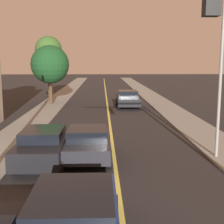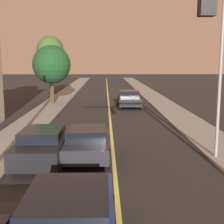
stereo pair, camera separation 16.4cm
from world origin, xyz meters
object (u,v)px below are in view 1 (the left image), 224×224
at_px(car_near_lane_second, 88,143).
at_px(tree_left_far, 49,50).
at_px(tree_left_near, 50,65).
at_px(car_outer_lane_second, 44,145).
at_px(streetlamp_right, 214,47).
at_px(car_near_lane_front, 74,223).
at_px(car_far_oncoming, 128,99).

height_order(car_near_lane_second, tree_left_far, tree_left_far).
relative_size(tree_left_near, tree_left_far, 0.86).
xyz_separation_m(car_outer_lane_second, tree_left_far, (-2.90, 19.36, 4.56)).
bearing_deg(streetlamp_right, car_near_lane_second, 178.77).
bearing_deg(streetlamp_right, car_near_lane_front, -127.99).
height_order(car_outer_lane_second, streetlamp_right, streetlamp_right).
bearing_deg(streetlamp_right, car_outer_lane_second, -177.75).
distance_m(tree_left_near, tree_left_far, 2.12).
bearing_deg(car_far_oncoming, car_near_lane_front, 82.27).
xyz_separation_m(car_near_lane_front, car_outer_lane_second, (-1.83, 6.53, -0.02)).
height_order(car_near_lane_front, car_outer_lane_second, car_near_lane_front).
distance_m(car_outer_lane_second, car_far_oncoming, 16.51).
bearing_deg(car_near_lane_second, tree_left_near, 104.09).
bearing_deg(tree_left_far, car_near_lane_second, -76.00).
relative_size(car_near_lane_second, tree_left_near, 0.73).
xyz_separation_m(car_near_lane_front, tree_left_near, (-4.37, 24.35, 3.13)).
bearing_deg(tree_left_far, car_far_oncoming, -24.75).
bearing_deg(car_outer_lane_second, car_near_lane_front, -74.39).
distance_m(streetlamp_right, tree_left_near, 20.05).
height_order(car_near_lane_front, car_far_oncoming, car_near_lane_front).
xyz_separation_m(car_near_lane_front, streetlamp_right, (5.32, 6.81, 4.02)).
bearing_deg(car_far_oncoming, streetlamp_right, 98.41).
relative_size(streetlamp_right, tree_left_far, 1.12).
bearing_deg(tree_left_far, car_outer_lane_second, -81.47).
bearing_deg(car_near_lane_front, car_far_oncoming, 82.27).
height_order(car_far_oncoming, tree_left_near, tree_left_near).
distance_m(car_near_lane_second, car_outer_lane_second, 1.87).
xyz_separation_m(car_outer_lane_second, streetlamp_right, (7.15, 0.28, 4.04)).
bearing_deg(car_outer_lane_second, car_far_oncoming, 72.90).
bearing_deg(car_outer_lane_second, car_near_lane_second, 12.20).
xyz_separation_m(car_outer_lane_second, car_far_oncoming, (4.85, 15.78, 0.01)).
bearing_deg(car_far_oncoming, car_near_lane_second, 78.86).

